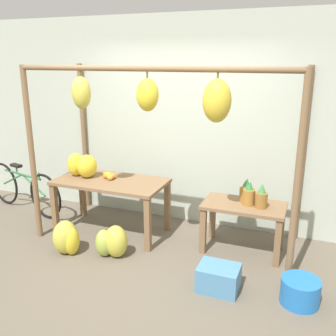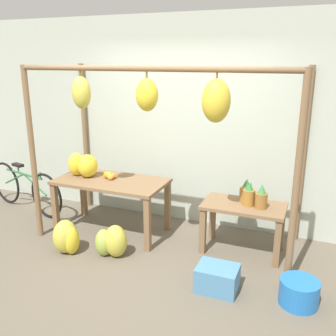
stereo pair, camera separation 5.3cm
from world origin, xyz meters
TOP-DOWN VIEW (x-y plane):
  - ground_plane at (0.00, 0.00)m, footprint 20.00×20.00m
  - shop_wall_back at (0.00, 1.57)m, footprint 8.00×0.08m
  - stall_awning at (0.10, 0.56)m, footprint 3.18×1.30m
  - display_table_main at (-0.74, 0.81)m, footprint 1.44×0.74m
  - display_table_side at (0.98, 0.92)m, footprint 0.95×0.53m
  - banana_pile_on_table at (-1.15, 0.82)m, footprint 0.47×0.33m
  - orange_pile at (-0.77, 0.86)m, footprint 0.18×0.15m
  - pineapple_cluster at (1.05, 0.94)m, footprint 0.34×0.26m
  - banana_pile_ground_left at (-0.95, 0.11)m, footprint 0.38×0.39m
  - banana_pile_ground_right at (-0.41, 0.22)m, footprint 0.44×0.32m
  - fruit_crate_white at (0.91, 0.04)m, footprint 0.41×0.32m
  - blue_bucket at (1.68, 0.10)m, footprint 0.37×0.37m
  - parked_bicycle at (-2.33, 0.96)m, footprint 1.64×0.42m

SIDE VIEW (x-z plane):
  - ground_plane at x=0.00m, z-range 0.00..0.00m
  - blue_bucket at x=1.68m, z-range 0.00..0.25m
  - fruit_crate_white at x=0.91m, z-range 0.00..0.25m
  - banana_pile_ground_right at x=-0.41m, z-range -0.01..0.38m
  - banana_pile_ground_left at x=-0.95m, z-range -0.01..0.40m
  - parked_bicycle at x=-2.33m, z-range 0.00..0.71m
  - display_table_side at x=0.98m, z-range 0.17..0.77m
  - display_table_main at x=-0.74m, z-range 0.25..0.98m
  - pineapple_cluster at x=1.05m, z-range 0.57..0.87m
  - orange_pile at x=-0.77m, z-range 0.72..0.81m
  - banana_pile_on_table at x=-1.15m, z-range 0.72..1.03m
  - shop_wall_back at x=0.00m, z-range 0.00..2.80m
  - stall_awning at x=0.10m, z-range 0.52..2.68m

